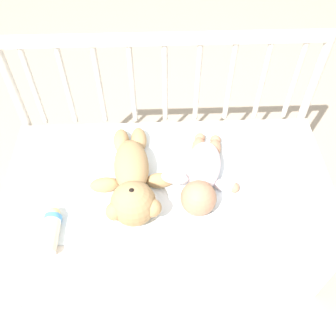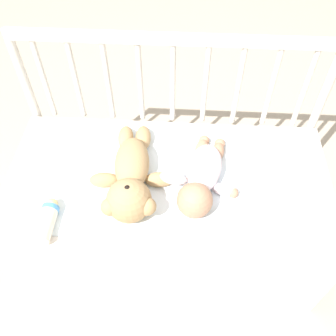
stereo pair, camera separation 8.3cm
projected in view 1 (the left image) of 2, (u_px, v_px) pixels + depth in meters
The scene contains 7 objects.
ground_plane at pixel (168, 238), 1.81m from camera, with size 12.00×12.00×0.00m, color tan.
crib_mattress at pixel (168, 212), 1.63m from camera, with size 1.25×0.62×0.48m.
crib_rail at pixel (165, 93), 1.54m from camera, with size 1.25×0.04×0.89m.
blanket at pixel (162, 176), 1.44m from camera, with size 0.81×0.56×0.01m.
teddy_bear at pixel (132, 181), 1.35m from camera, with size 0.32×0.49×0.16m.
baby at pixel (202, 175), 1.39m from camera, with size 0.30×0.41×0.13m.
baby_bottle at pixel (51, 230), 1.27m from camera, with size 0.06×0.17×0.06m.
Camera 1 is at (-0.03, -0.87, 1.63)m, focal length 40.00 mm.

